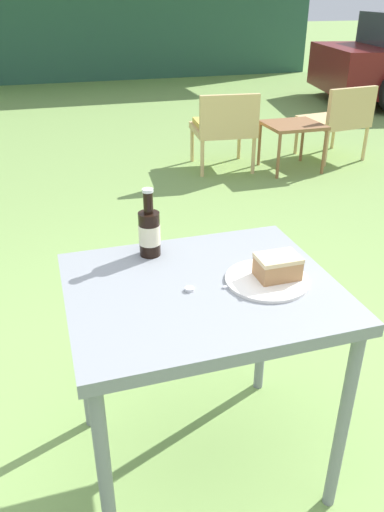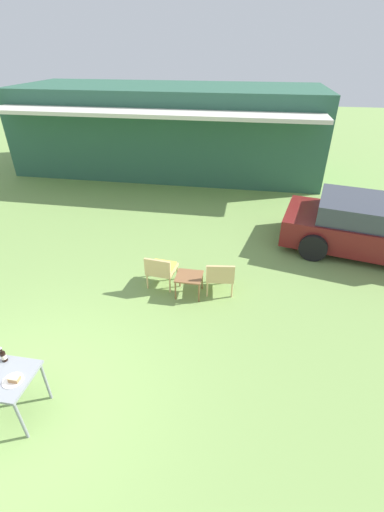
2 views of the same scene
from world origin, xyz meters
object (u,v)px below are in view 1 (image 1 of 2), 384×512
object	(u,v)px
wicker_chair_cushioned	(224,125)
garden_side_table	(293,129)
wicker_chair_plain	(338,118)
cake_on_plate	(273,272)
cola_bottle_near	(149,232)
patio_table	(201,309)

from	to	relation	value
wicker_chair_cushioned	garden_side_table	distance (m)	0.66
wicker_chair_plain	garden_side_table	size ratio (longest dim) A/B	1.42
garden_side_table	cake_on_plate	world-z (taller)	cake_on_plate
wicker_chair_cushioned	cola_bottle_near	bearing A→B (deg)	71.24
wicker_chair_plain	cola_bottle_near	bearing A→B (deg)	40.90
cola_bottle_near	patio_table	bearing A→B (deg)	-67.04
wicker_chair_plain	cola_bottle_near	size ratio (longest dim) A/B	3.18
wicker_chair_cushioned	cola_bottle_near	distance (m)	3.34
wicker_chair_plain	cake_on_plate	distance (m)	4.01
wicker_chair_plain	cake_on_plate	size ratio (longest dim) A/B	2.90
patio_table	wicker_chair_plain	bearing A→B (deg)	52.12
garden_side_table	patio_table	world-z (taller)	patio_table
garden_side_table	cake_on_plate	distance (m)	3.55
garden_side_table	patio_table	distance (m)	3.61
garden_side_table	cola_bottle_near	size ratio (longest dim) A/B	2.24
wicker_chair_cushioned	cake_on_plate	xyz separation A→B (m)	(-1.07, -3.29, 0.36)
garden_side_table	cake_on_plate	bearing A→B (deg)	-118.79
cola_bottle_near	cake_on_plate	bearing A→B (deg)	-41.07
garden_side_table	cola_bottle_near	world-z (taller)	cola_bottle_near
wicker_chair_cushioned	cola_bottle_near	xyz separation A→B (m)	(-1.39, -3.01, 0.41)
patio_table	cola_bottle_near	size ratio (longest dim) A/B	3.47
wicker_chair_cushioned	garden_side_table	world-z (taller)	wicker_chair_cushioned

